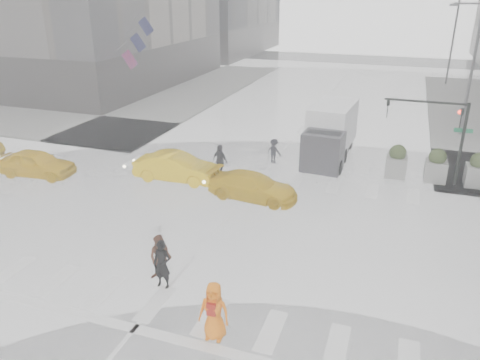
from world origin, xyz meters
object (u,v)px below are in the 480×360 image
at_px(pedestrian_orange, 214,311).
at_px(taxi_front, 36,163).
at_px(taxi_mid, 177,167).
at_px(traffic_signal_pole, 443,126).
at_px(pedestrian_brown, 161,258).
at_px(box_truck, 330,132).

distance_m(pedestrian_orange, taxi_front, 16.77).
distance_m(taxi_front, taxi_mid, 7.90).
bearing_deg(traffic_signal_pole, taxi_front, -163.90).
bearing_deg(pedestrian_orange, taxi_mid, 117.61).
bearing_deg(pedestrian_orange, pedestrian_brown, 139.68).
relative_size(traffic_signal_pole, box_truck, 0.74).
bearing_deg(traffic_signal_pole, pedestrian_orange, -113.83).
distance_m(pedestrian_brown, taxi_mid, 9.38).
height_order(pedestrian_brown, taxi_front, pedestrian_brown).
bearing_deg(taxi_mid, traffic_signal_pole, -74.78).
height_order(pedestrian_brown, pedestrian_orange, pedestrian_orange).
bearing_deg(box_truck, pedestrian_orange, -88.11).
bearing_deg(pedestrian_brown, taxi_mid, 105.65).
distance_m(pedestrian_orange, box_truck, 16.97).
height_order(traffic_signal_pole, pedestrian_orange, traffic_signal_pole).
relative_size(taxi_front, taxi_mid, 0.94).
height_order(traffic_signal_pole, taxi_front, traffic_signal_pole).
xyz_separation_m(traffic_signal_pole, taxi_mid, (-13.17, -4.04, -2.46)).
xyz_separation_m(taxi_front, taxi_mid, (7.65, 1.96, 0.02)).
distance_m(pedestrian_brown, pedestrian_orange, 3.64).
bearing_deg(taxi_mid, pedestrian_orange, -150.23).
relative_size(taxi_front, box_truck, 0.71).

